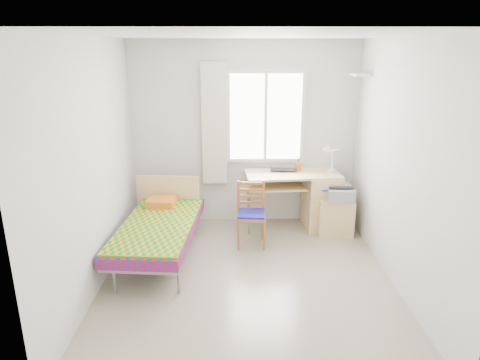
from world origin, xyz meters
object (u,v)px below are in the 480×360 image
desk (316,198)px  chair (252,210)px  printer (339,192)px  cabinet (336,215)px  bed (159,226)px

desk → chair: 1.08m
printer → desk: bearing=139.6°
chair → printer: 1.25m
cabinet → bed: bearing=-157.0°
cabinet → printer: size_ratio=1.26×
chair → printer: chair is taller
bed → printer: (2.35, 0.62, 0.21)m
cabinet → chair: bearing=-157.4°
cabinet → desk: bearing=146.6°
bed → printer: 2.45m
desk → cabinet: (0.24, -0.21, -0.18)m
desk → printer: desk is taller
chair → printer: (1.20, 0.30, 0.13)m
desk → printer: size_ratio=3.25×
bed → chair: bearing=20.4°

